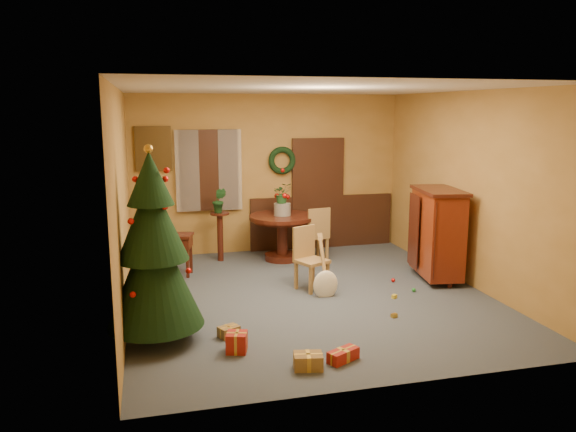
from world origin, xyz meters
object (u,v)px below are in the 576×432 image
object	(u,v)px
christmas_tree	(153,251)
sideboard	(437,231)
dining_table	(282,229)
writing_desk	(169,244)
chair_near	(309,256)

from	to	relation	value
christmas_tree	sideboard	bearing A→B (deg)	17.81
dining_table	writing_desk	world-z (taller)	dining_table
sideboard	dining_table	bearing A→B (deg)	140.28
dining_table	christmas_tree	distance (m)	3.85
christmas_tree	writing_desk	world-z (taller)	christmas_tree
chair_near	writing_desk	distance (m)	2.31
writing_desk	dining_table	bearing A→B (deg)	13.41
dining_table	sideboard	bearing A→B (deg)	-39.72
writing_desk	chair_near	bearing A→B (deg)	-31.13
christmas_tree	writing_desk	bearing A→B (deg)	84.43
dining_table	sideboard	world-z (taller)	sideboard
dining_table	chair_near	xyz separation A→B (m)	(-0.01, -1.67, -0.06)
dining_table	writing_desk	distance (m)	2.04
dining_table	writing_desk	bearing A→B (deg)	-166.59
chair_near	sideboard	bearing A→B (deg)	-1.25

